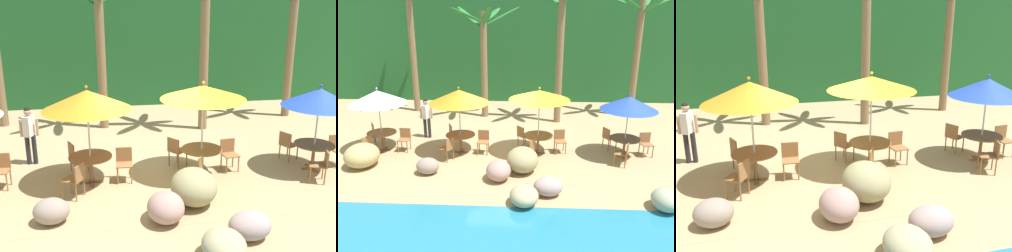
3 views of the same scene
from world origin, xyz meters
The scene contains 23 objects.
ground_plane centered at (0.00, 0.00, 0.00)m, with size 120.00×120.00×0.00m, color tan.
terrace_deck centered at (0.00, 0.00, 0.00)m, with size 18.00×5.20×0.01m.
foliage_backdrop centered at (0.00, 9.00, 3.00)m, with size 28.00×2.40×6.00m.
rock_seawall centered at (0.67, -2.69, 0.38)m, with size 16.18×3.64×1.02m.
chair_white_seaward centered at (-3.72, -0.07, 0.51)m, with size 0.44×0.45×0.87m.
umbrella_orange centered at (-1.51, -0.20, 2.21)m, with size 2.20×2.20×2.56m.
dining_table_orange centered at (-1.51, -0.20, 0.61)m, with size 1.10×1.10×0.74m.
chair_orange_seaward centered at (-0.65, -0.15, 0.51)m, with size 0.44×0.45×0.87m.
chair_orange_inland centered at (-1.93, 0.54, 0.51)m, with size 0.56×0.56×0.87m.
chair_orange_left centered at (-1.83, -0.99, 0.51)m, with size 0.58×0.57×0.87m.
umbrella_yellow centered at (1.42, -0.14, 2.28)m, with size 2.23×2.23×2.57m.
dining_table_yellow centered at (1.42, -0.14, 0.61)m, with size 1.10×1.10×0.74m.
chair_yellow_seaward centered at (2.25, 0.06, 0.51)m, with size 0.47×0.48×0.87m.
chair_yellow_inland centered at (0.84, 0.48, 0.51)m, with size 0.59×0.59×0.87m.
chair_yellow_left centered at (1.09, -0.93, 0.51)m, with size 0.58×0.57×0.87m.
umbrella_blue centered at (4.59, -0.30, 2.06)m, with size 2.01×2.01×2.42m.
dining_table_blue centered at (4.59, -0.30, 0.61)m, with size 1.10×1.10×0.74m.
chair_blue_inland centered at (4.16, 0.44, 0.51)m, with size 0.56×0.56×0.87m.
chair_blue_left centered at (4.35, -1.13, 0.51)m, with size 0.55×0.55×0.87m.
palm_tree_second centered at (-1.11, 4.67, 3.59)m, with size 3.26×3.49×5.41m.
palm_tree_third centered at (2.49, 3.93, 4.09)m, with size 3.04×2.84×6.13m.
palm_tree_fourth centered at (6.35, 5.10, 3.78)m, with size 2.78×2.81×5.81m.
waiter_in_white centered at (-3.22, 1.38, 0.99)m, with size 0.52×0.39×1.70m.
Camera 1 is at (-1.10, -9.70, 4.41)m, focal length 41.96 mm.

